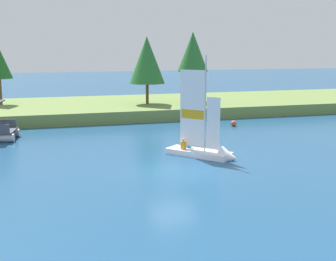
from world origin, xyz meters
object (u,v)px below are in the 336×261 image
Objects in this scene: sailboat at (210,150)px; shoreline_tree_midleft at (147,60)px; channel_buoy at (234,123)px; shoreline_tree_centre at (193,52)px.

shoreline_tree_midleft is at bearing 137.41° from sailboat.
channel_buoy is (5.47, -8.44, -5.10)m from shoreline_tree_midleft.
sailboat is 11.38m from channel_buoy.
shoreline_tree_midleft is 11.28m from channel_buoy.
channel_buoy is (0.56, -9.12, -5.85)m from shoreline_tree_centre.
sailboat is at bearing -105.92° from shoreline_tree_centre.
shoreline_tree_centre is 14.93× the size of channel_buoy.
shoreline_tree_midleft reaches higher than sailboat.
shoreline_tree_centre is (4.92, 0.69, 0.75)m from shoreline_tree_midleft.
sailboat reaches higher than channel_buoy.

